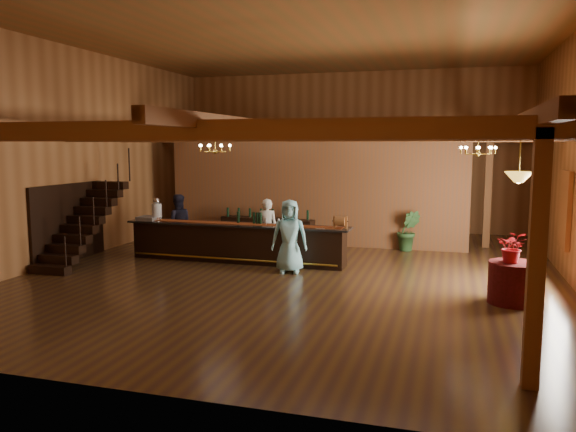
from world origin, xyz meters
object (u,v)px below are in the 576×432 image
(chandelier_left, at_px, (215,148))
(floor_plant, at_px, (408,231))
(guest, at_px, (290,236))
(chandelier_right, at_px, (478,150))
(pendant_lamp, at_px, (519,177))
(raffle_drum, at_px, (340,221))
(round_table, at_px, (513,283))
(beverage_dispenser, at_px, (157,209))
(backbar_shelf, at_px, (267,232))
(staff_second, at_px, (178,223))
(bartender, at_px, (267,228))
(tasting_bar, at_px, (236,242))

(chandelier_left, height_order, floor_plant, chandelier_left)
(chandelier_left, bearing_deg, guest, -6.65)
(chandelier_right, distance_m, pendant_lamp, 2.86)
(raffle_drum, distance_m, round_table, 4.31)
(pendant_lamp, distance_m, guest, 5.20)
(raffle_drum, bearing_deg, beverage_dispenser, 178.14)
(backbar_shelf, bearing_deg, round_table, -28.63)
(pendant_lamp, distance_m, floor_plant, 5.67)
(beverage_dispenser, height_order, staff_second, staff_second)
(bartender, relative_size, floor_plant, 1.36)
(raffle_drum, relative_size, guest, 0.20)
(chandelier_right, relative_size, staff_second, 0.49)
(tasting_bar, bearing_deg, beverage_dispenser, 178.80)
(backbar_shelf, distance_m, round_table, 7.91)
(pendant_lamp, height_order, guest, pendant_lamp)
(backbar_shelf, height_order, round_table, backbar_shelf)
(pendant_lamp, distance_m, staff_second, 9.14)
(beverage_dispenser, xyz_separation_m, bartender, (2.87, 0.71, -0.49))
(raffle_drum, relative_size, pendant_lamp, 0.38)
(chandelier_right, bearing_deg, staff_second, 178.87)
(chandelier_left, bearing_deg, tasting_bar, 62.33)
(chandelier_left, height_order, pendant_lamp, same)
(beverage_dispenser, distance_m, guest, 4.08)
(backbar_shelf, xyz_separation_m, floor_plant, (4.13, 0.26, 0.17))
(raffle_drum, bearing_deg, chandelier_right, 13.32)
(staff_second, bearing_deg, chandelier_left, 114.22)
(backbar_shelf, xyz_separation_m, guest, (1.65, -3.28, 0.46))
(raffle_drum, bearing_deg, tasting_bar, 178.25)
(chandelier_right, bearing_deg, guest, -160.86)
(raffle_drum, distance_m, staff_second, 4.89)
(round_table, height_order, bartender, bartender)
(chandelier_left, distance_m, floor_plant, 6.00)
(round_table, bearing_deg, backbar_shelf, 144.59)
(beverage_dispenser, bearing_deg, staff_second, 72.13)
(round_table, xyz_separation_m, guest, (-4.79, 1.30, 0.47))
(beverage_dispenser, height_order, raffle_drum, beverage_dispenser)
(chandelier_left, bearing_deg, round_table, -12.79)
(chandelier_right, distance_m, floor_plant, 3.54)
(beverage_dispenser, xyz_separation_m, guest, (3.96, -0.88, -0.41))
(tasting_bar, xyz_separation_m, backbar_shelf, (-0.00, 2.48, -0.09))
(chandelier_left, bearing_deg, pendant_lamp, -12.79)
(beverage_dispenser, distance_m, bartender, 3.00)
(bartender, xyz_separation_m, staff_second, (-2.64, 0.02, 0.02))
(chandelier_left, bearing_deg, raffle_drum, 9.14)
(guest, distance_m, floor_plant, 4.33)
(raffle_drum, bearing_deg, round_table, -28.39)
(chandelier_right, bearing_deg, floor_plant, 128.94)
(backbar_shelf, bearing_deg, bartender, -64.90)
(staff_second, bearing_deg, round_table, 133.12)
(tasting_bar, relative_size, backbar_shelf, 2.04)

